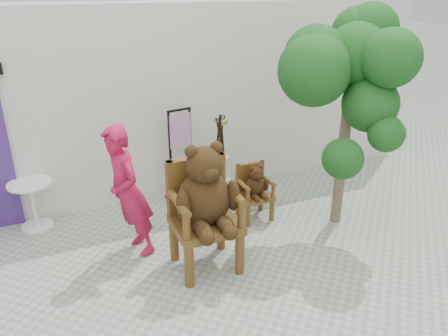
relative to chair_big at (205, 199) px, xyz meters
name	(u,v)px	position (x,y,z in m)	size (l,w,h in m)	color
ground_plane	(247,282)	(0.32, -0.52, -0.92)	(60.00, 60.00, 0.00)	#9A9F8E
back_wall	(166,98)	(0.32, 2.58, 0.58)	(9.00, 1.00, 3.00)	silver
chair_big	(205,199)	(0.00, 0.00, 0.00)	(0.77, 0.85, 1.62)	#4B2F10
chair_small	(255,187)	(1.10, 0.85, -0.42)	(0.47, 0.46, 0.85)	#4B2F10
person	(128,192)	(-0.77, 0.63, -0.05)	(0.64, 0.42, 1.75)	#AB153E
cafe_table	(33,200)	(-1.91, 1.83, -0.48)	(0.60, 0.60, 0.70)	white
display_stand	(181,166)	(0.30, 1.82, -0.34)	(0.51, 0.43, 1.51)	black
stool_bucket	(220,167)	(0.80, 1.43, -0.28)	(0.32, 0.32, 1.45)	white
tree	(348,67)	(2.13, 0.31, 1.34)	(1.74, 1.50, 3.04)	brown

